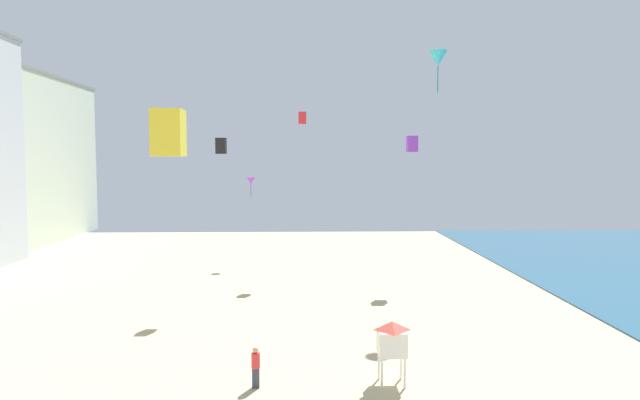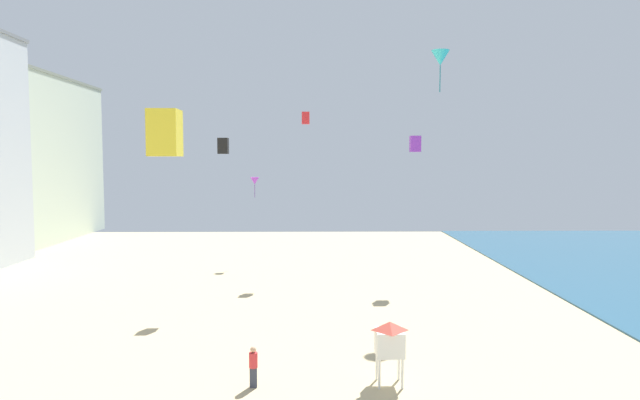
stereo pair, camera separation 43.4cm
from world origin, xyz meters
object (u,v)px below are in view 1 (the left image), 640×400
at_px(kite_flyer, 256,365).
at_px(kite_red_box, 302,118).
at_px(kite_black_box, 221,146).
at_px(kite_purple_box, 412,144).
at_px(kite_purple_delta, 251,181).
at_px(kite_yellow_box, 168,133).
at_px(kite_cyan_delta, 438,58).
at_px(lifeguard_stand, 392,339).

bearing_deg(kite_flyer, kite_red_box, 67.25).
relative_size(kite_black_box, kite_purple_box, 0.85).
distance_m(kite_purple_delta, kite_red_box, 7.88).
distance_m(kite_yellow_box, kite_cyan_delta, 20.91).
bearing_deg(kite_yellow_box, kite_cyan_delta, 51.01).
bearing_deg(kite_yellow_box, kite_red_box, 80.19).
height_order(lifeguard_stand, kite_purple_delta, kite_purple_delta).
height_order(kite_flyer, kite_black_box, kite_black_box).
bearing_deg(kite_cyan_delta, kite_purple_box, 93.64).
height_order(kite_cyan_delta, kite_black_box, kite_cyan_delta).
xyz_separation_m(kite_flyer, kite_red_box, (1.76, 22.35, 11.31)).
xyz_separation_m(kite_flyer, lifeguard_stand, (5.39, 0.23, 0.92)).
xyz_separation_m(kite_purple_delta, kite_cyan_delta, (12.86, -13.36, 8.03)).
height_order(kite_purple_delta, kite_cyan_delta, kite_cyan_delta).
relative_size(kite_flyer, kite_black_box, 1.66).
xyz_separation_m(lifeguard_stand, kite_red_box, (-3.63, 22.12, 10.39)).
distance_m(kite_red_box, kite_purple_box, 8.95).
bearing_deg(kite_black_box, kite_flyer, -76.27).
bearing_deg(kite_red_box, lifeguard_stand, -80.69).
relative_size(kite_cyan_delta, kite_purple_box, 2.17).
distance_m(kite_red_box, kite_black_box, 10.69).
bearing_deg(lifeguard_stand, kite_cyan_delta, 59.44).
xyz_separation_m(kite_cyan_delta, kite_red_box, (-8.39, 9.32, -2.95)).
bearing_deg(kite_purple_box, kite_cyan_delta, -86.36).
relative_size(kite_flyer, kite_yellow_box, 1.06).
bearing_deg(kite_yellow_box, kite_black_box, 92.39).
xyz_separation_m(kite_red_box, kite_purple_box, (8.01, -3.38, -2.12)).
xyz_separation_m(kite_yellow_box, kite_black_box, (-0.66, 15.90, -0.02)).
bearing_deg(kite_yellow_box, kite_purple_box, 60.33).
xyz_separation_m(kite_red_box, kite_black_box, (-4.99, -9.14, -2.41)).
relative_size(kite_flyer, lifeguard_stand, 0.64).
height_order(lifeguard_stand, kite_red_box, kite_red_box).
distance_m(lifeguard_stand, kite_yellow_box, 11.64).
xyz_separation_m(kite_yellow_box, kite_purple_delta, (-0.14, 29.08, -2.68)).
xyz_separation_m(kite_yellow_box, kite_cyan_delta, (12.72, 15.71, 5.34)).
height_order(kite_purple_delta, kite_black_box, kite_black_box).
bearing_deg(kite_purple_box, kite_black_box, -156.12).
distance_m(kite_purple_delta, kite_black_box, 13.45).
bearing_deg(kite_red_box, kite_cyan_delta, -48.02).
height_order(kite_yellow_box, kite_purple_box, kite_purple_box).
xyz_separation_m(kite_purple_delta, kite_black_box, (-0.52, -13.18, 2.66)).
height_order(lifeguard_stand, kite_yellow_box, kite_yellow_box).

